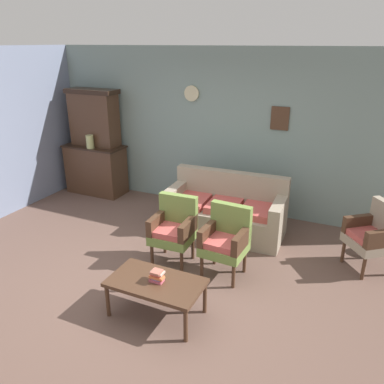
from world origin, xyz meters
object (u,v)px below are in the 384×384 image
(floral_couch, at_px, (225,212))
(wingback_chair_by_fireplace, at_px, (374,234))
(armchair_by_doorway, at_px, (226,238))
(vase_on_cabinet, at_px, (90,142))
(book_stack_on_table, at_px, (157,276))
(side_cabinet, at_px, (96,169))
(armchair_near_couch_end, at_px, (174,227))
(coffee_table, at_px, (156,284))

(floral_couch, bearing_deg, wingback_chair_by_fireplace, -5.20)
(armchair_by_doorway, distance_m, wingback_chair_by_fireplace, 1.88)
(vase_on_cabinet, relative_size, floral_couch, 0.13)
(vase_on_cabinet, height_order, book_stack_on_table, vase_on_cabinet)
(vase_on_cabinet, relative_size, book_stack_on_table, 1.55)
(side_cabinet, xyz_separation_m, vase_on_cabinet, (0.06, -0.17, 0.58))
(book_stack_on_table, bearing_deg, armchair_near_couch_end, 107.92)
(side_cabinet, height_order, armchair_near_couch_end, side_cabinet)
(armchair_by_doorway, bearing_deg, book_stack_on_table, -110.19)
(floral_couch, relative_size, wingback_chair_by_fireplace, 2.01)
(book_stack_on_table, bearing_deg, floral_couch, 90.34)
(vase_on_cabinet, bearing_deg, armchair_by_doorway, -24.77)
(side_cabinet, distance_m, armchair_by_doorway, 3.64)
(side_cabinet, distance_m, wingback_chair_by_fireplace, 4.96)
(side_cabinet, xyz_separation_m, armchair_near_couch_end, (2.52, -1.64, 0.03))
(vase_on_cabinet, height_order, wingback_chair_by_fireplace, vase_on_cabinet)
(vase_on_cabinet, bearing_deg, coffee_table, -42.03)
(coffee_table, bearing_deg, armchair_near_couch_end, 107.19)
(wingback_chair_by_fireplace, bearing_deg, book_stack_on_table, -136.47)
(side_cabinet, bearing_deg, wingback_chair_by_fireplace, -8.68)
(armchair_by_doorway, height_order, book_stack_on_table, armchair_by_doorway)
(side_cabinet, height_order, floral_couch, side_cabinet)
(book_stack_on_table, bearing_deg, coffee_table, -164.51)
(armchair_by_doorway, distance_m, book_stack_on_table, 1.11)
(wingback_chair_by_fireplace, distance_m, coffee_table, 2.83)
(armchair_by_doorway, relative_size, wingback_chair_by_fireplace, 1.00)
(wingback_chair_by_fireplace, relative_size, book_stack_on_table, 5.74)
(armchair_by_doorway, bearing_deg, floral_couch, 110.10)
(coffee_table, bearing_deg, vase_on_cabinet, 137.97)
(side_cabinet, bearing_deg, floral_couch, -11.14)
(armchair_near_couch_end, relative_size, armchair_by_doorway, 1.00)
(side_cabinet, xyz_separation_m, wingback_chair_by_fireplace, (4.90, -0.75, 0.03))
(vase_on_cabinet, xyz_separation_m, floral_couch, (2.79, -0.39, -0.72))
(coffee_table, bearing_deg, wingback_chair_by_fireplace, 43.39)
(side_cabinet, distance_m, floral_couch, 2.91)
(floral_couch, relative_size, armchair_by_doorway, 2.01)
(side_cabinet, relative_size, wingback_chair_by_fireplace, 1.28)
(coffee_table, height_order, book_stack_on_table, book_stack_on_table)
(floral_couch, distance_m, coffee_table, 2.13)
(floral_couch, distance_m, wingback_chair_by_fireplace, 2.07)
(floral_couch, xyz_separation_m, wingback_chair_by_fireplace, (2.05, -0.19, 0.17))
(armchair_by_doorway, relative_size, book_stack_on_table, 5.74)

